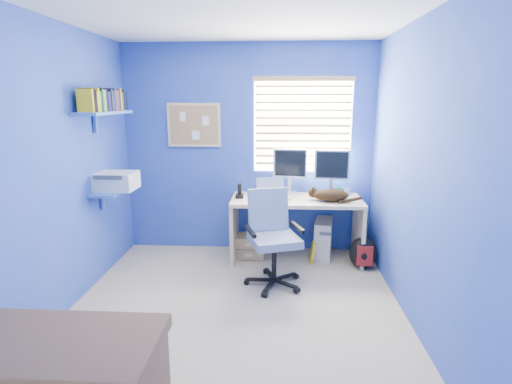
# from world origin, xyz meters

# --- Properties ---
(floor) EXTENTS (3.00, 3.20, 0.00)m
(floor) POSITION_xyz_m (0.00, 0.00, 0.00)
(floor) COLOR tan
(floor) RESTS_ON ground
(ceiling) EXTENTS (3.00, 3.20, 0.00)m
(ceiling) POSITION_xyz_m (0.00, 0.00, 2.50)
(ceiling) COLOR white
(ceiling) RESTS_ON wall_back
(wall_back) EXTENTS (3.00, 0.01, 2.50)m
(wall_back) POSITION_xyz_m (0.00, 1.60, 1.25)
(wall_back) COLOR #4156BB
(wall_back) RESTS_ON ground
(wall_front) EXTENTS (3.00, 0.01, 2.50)m
(wall_front) POSITION_xyz_m (0.00, -1.60, 1.25)
(wall_front) COLOR #4156BB
(wall_front) RESTS_ON ground
(wall_left) EXTENTS (0.01, 3.20, 2.50)m
(wall_left) POSITION_xyz_m (-1.50, 0.00, 1.25)
(wall_left) COLOR #4156BB
(wall_left) RESTS_ON ground
(wall_right) EXTENTS (0.01, 3.20, 2.50)m
(wall_right) POSITION_xyz_m (1.50, 0.00, 1.25)
(wall_right) COLOR #4156BB
(wall_right) RESTS_ON ground
(desk) EXTENTS (1.49, 0.65, 0.74)m
(desk) POSITION_xyz_m (0.58, 1.26, 0.37)
(desk) COLOR beige
(desk) RESTS_ON floor
(laptop) EXTENTS (0.40, 0.35, 0.22)m
(laptop) POSITION_xyz_m (0.32, 1.22, 0.85)
(laptop) COLOR silver
(laptop) RESTS_ON desk
(monitor_left) EXTENTS (0.41, 0.18, 0.54)m
(monitor_left) POSITION_xyz_m (0.51, 1.51, 1.01)
(monitor_left) COLOR silver
(monitor_left) RESTS_ON desk
(monitor_right) EXTENTS (0.41, 0.16, 0.54)m
(monitor_right) POSITION_xyz_m (0.99, 1.43, 1.01)
(monitor_right) COLOR silver
(monitor_right) RESTS_ON desk
(phone) EXTENTS (0.10, 0.12, 0.17)m
(phone) POSITION_xyz_m (-0.07, 1.25, 0.82)
(phone) COLOR black
(phone) RESTS_ON desk
(mug) EXTENTS (0.10, 0.09, 0.10)m
(mug) POSITION_xyz_m (1.08, 1.35, 0.79)
(mug) COLOR #1E853A
(mug) RESTS_ON desk
(cd_spindle) EXTENTS (0.13, 0.13, 0.07)m
(cd_spindle) POSITION_xyz_m (1.16, 1.47, 0.78)
(cd_spindle) COLOR silver
(cd_spindle) RESTS_ON desk
(cat) EXTENTS (0.43, 0.33, 0.14)m
(cat) POSITION_xyz_m (0.96, 1.14, 0.81)
(cat) COLOR black
(cat) RESTS_ON desk
(tower_pc) EXTENTS (0.26, 0.46, 0.45)m
(tower_pc) POSITION_xyz_m (0.92, 1.37, 0.23)
(tower_pc) COLOR beige
(tower_pc) RESTS_ON floor
(drawer_boxes) EXTENTS (0.35, 0.28, 0.27)m
(drawer_boxes) POSITION_xyz_m (0.04, 1.30, 0.14)
(drawer_boxes) COLOR tan
(drawer_boxes) RESTS_ON floor
(yellow_book) EXTENTS (0.03, 0.17, 0.24)m
(yellow_book) POSITION_xyz_m (0.78, 1.17, 0.12)
(yellow_book) COLOR yellow
(yellow_book) RESTS_ON floor
(backpack) EXTENTS (0.32, 0.25, 0.37)m
(backpack) POSITION_xyz_m (1.32, 1.03, 0.18)
(backpack) COLOR black
(backpack) RESTS_ON floor
(office_chair) EXTENTS (0.71, 0.71, 0.96)m
(office_chair) POSITION_xyz_m (0.32, 0.60, 0.36)
(office_chair) COLOR black
(office_chair) RESTS_ON floor
(window_blinds) EXTENTS (1.15, 0.05, 1.10)m
(window_blinds) POSITION_xyz_m (0.65, 1.57, 1.55)
(window_blinds) COLOR white
(window_blinds) RESTS_ON ground
(corkboard) EXTENTS (0.64, 0.02, 0.52)m
(corkboard) POSITION_xyz_m (-0.65, 1.58, 1.55)
(corkboard) COLOR beige
(corkboard) RESTS_ON ground
(wall_shelves) EXTENTS (0.42, 0.90, 1.05)m
(wall_shelves) POSITION_xyz_m (-1.35, 0.75, 1.43)
(wall_shelves) COLOR #426AC4
(wall_shelves) RESTS_ON ground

